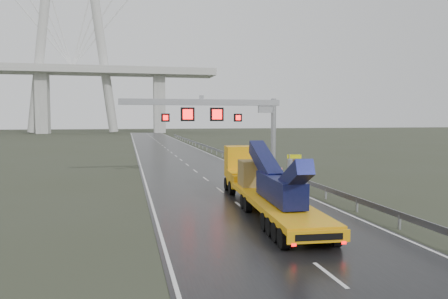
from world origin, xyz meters
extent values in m
plane|color=#313525|center=(0.00, 0.00, 0.00)|extent=(400.00, 400.00, 0.00)
cube|color=black|center=(0.00, 40.00, 0.01)|extent=(11.00, 200.00, 0.02)
cube|color=#A8A7A3|center=(6.90, 18.00, 0.15)|extent=(1.20, 1.20, 0.30)
cylinder|color=#95979D|center=(6.90, 18.00, 3.60)|extent=(0.48, 0.48, 7.20)
cube|color=#95979D|center=(0.00, 18.00, 6.80)|extent=(14.80, 0.55, 0.55)
cube|color=#95979D|center=(6.10, 18.00, 6.30)|extent=(1.40, 0.35, 0.90)
cube|color=#95979D|center=(0.00, 18.00, 7.25)|extent=(0.35, 0.35, 0.35)
cube|color=black|center=(-1.30, 17.95, 5.70)|extent=(1.25, 0.25, 1.25)
cube|color=#FF0C0C|center=(-1.30, 17.81, 5.70)|extent=(0.90, 0.02, 0.90)
cube|color=black|center=(1.40, 17.95, 5.70)|extent=(1.25, 0.25, 1.25)
cube|color=#FF0C0C|center=(1.40, 17.81, 5.70)|extent=(0.90, 0.02, 0.90)
cube|color=black|center=(-3.30, 17.95, 5.40)|extent=(0.75, 0.25, 0.75)
cube|color=#FF0C0C|center=(-3.30, 17.81, 5.40)|extent=(0.54, 0.02, 0.54)
cube|color=black|center=(3.40, 17.95, 5.40)|extent=(0.75, 0.25, 0.75)
cube|color=#FF0C0C|center=(3.40, 17.81, 5.40)|extent=(0.54, 0.02, 0.54)
cube|color=#A8A7A3|center=(-35.00, 140.00, 10.50)|extent=(4.00, 6.00, 21.00)
cube|color=#A8A7A3|center=(5.00, 140.00, 10.50)|extent=(4.00, 6.00, 21.00)
cube|color=orange|center=(0.95, 0.39, 0.93)|extent=(3.27, 12.53, 0.31)
cube|color=orange|center=(0.54, -5.93, 0.75)|extent=(2.57, 0.27, 0.49)
cube|color=black|center=(0.53, -5.99, 0.75)|extent=(1.95, 0.14, 0.27)
cube|color=#FF0505|center=(-0.48, -5.92, 0.49)|extent=(0.20, 0.05, 0.11)
cube|color=#FF0505|center=(1.55, -6.05, 0.49)|extent=(0.20, 0.05, 0.11)
cube|color=orange|center=(1.37, 6.93, 1.28)|extent=(2.37, 1.21, 0.44)
cube|color=orange|center=(1.46, 8.34, 1.06)|extent=(2.47, 2.80, 1.06)
cube|color=orange|center=(1.56, 9.93, 2.13)|extent=(2.32, 1.91, 2.30)
cube|color=black|center=(1.62, 10.84, 2.39)|extent=(2.04, 0.18, 1.06)
cube|color=#0D133D|center=(0.89, -0.49, 1.77)|extent=(1.58, 5.38, 1.24)
cube|color=#0D133D|center=(1.09, 2.60, 2.83)|extent=(1.20, 4.92, 2.26)
cube|color=#0D133D|center=(0.75, -2.70, 2.57)|extent=(1.02, 3.55, 2.14)
cylinder|color=#95979D|center=(1.42, -0.53, 2.57)|extent=(0.28, 0.28, 1.42)
cube|color=olive|center=(1.24, 4.99, 1.88)|extent=(2.07, 2.07, 1.59)
cylinder|color=black|center=(0.69, -3.58, 0.44)|extent=(2.62, 1.05, 0.89)
cylinder|color=black|center=(1.09, 2.60, 0.44)|extent=(2.62, 1.05, 0.89)
cylinder|color=black|center=(1.55, 9.76, 0.49)|extent=(2.45, 1.13, 0.97)
cylinder|color=#95979D|center=(7.43, 15.11, 1.08)|extent=(0.07, 0.07, 2.16)
cylinder|color=#95979D|center=(8.33, 15.11, 1.08)|extent=(0.07, 0.07, 2.16)
cube|color=#EFF10C|center=(7.88, 15.11, 1.93)|extent=(1.23, 0.35, 0.36)
cube|color=brown|center=(7.88, 15.11, 1.48)|extent=(1.23, 0.35, 0.40)
cube|color=red|center=(6.00, 14.00, 0.54)|extent=(0.68, 0.42, 1.08)
camera|label=1|loc=(-6.69, -21.40, 5.37)|focal=35.00mm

